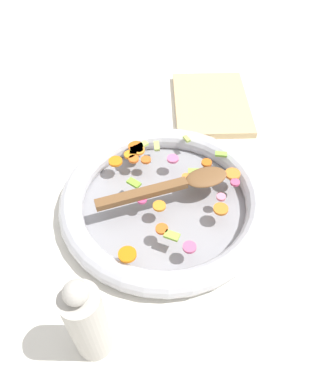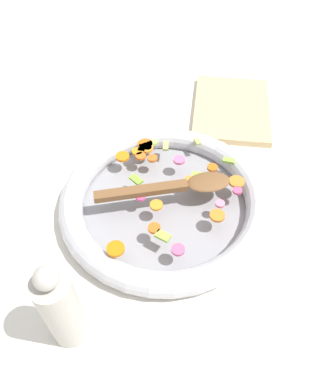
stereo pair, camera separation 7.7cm
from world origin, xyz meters
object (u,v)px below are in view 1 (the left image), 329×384
cutting_board (211,103)px  skillet (164,201)px  pepper_mill (87,322)px  wooden_spoon (178,184)px

cutting_board → skillet: bearing=-21.6°
skillet → pepper_mill: (0.29, -0.12, 0.07)m
skillet → cutting_board: (-0.36, 0.14, -0.01)m
skillet → pepper_mill: pepper_mill is taller
pepper_mill → cutting_board: 0.70m
skillet → pepper_mill: 0.32m
skillet → wooden_spoon: wooden_spoon is taller
cutting_board → wooden_spoon: bearing=-18.1°
wooden_spoon → pepper_mill: 0.33m
wooden_spoon → skillet: bearing=-72.8°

